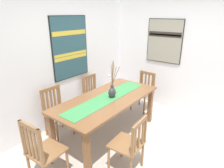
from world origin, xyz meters
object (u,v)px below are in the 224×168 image
dining_table (107,103)px  chair_2 (94,93)px  chair_0 (144,90)px  chair_4 (42,150)px  chair_3 (130,144)px  centerpiece_vase (112,91)px  painting_on_side_wall (164,41)px  chair_1 (56,111)px  painting_on_back_wall (70,48)px

dining_table → chair_2: 1.00m
chair_0 → chair_4: chair_4 is taller
chair_3 → chair_0: bearing=23.3°
centerpiece_vase → painting_on_side_wall: (1.76, -0.14, 0.68)m
dining_table → chair_1: chair_1 is taller
chair_1 → chair_3: size_ratio=1.05×
chair_2 → painting_on_back_wall: size_ratio=0.71×
dining_table → centerpiece_vase: size_ratio=2.92×
chair_1 → chair_2: 1.05m
centerpiece_vase → chair_2: (0.46, 0.88, -0.43)m
chair_3 → chair_2: bearing=58.0°
dining_table → chair_2: bearing=57.7°
dining_table → chair_3: size_ratio=2.32×
chair_2 → chair_4: (-1.85, -0.80, 0.02)m
dining_table → chair_4: 1.35m
centerpiece_vase → painting_on_back_wall: painting_on_back_wall is taller
dining_table → chair_4: bearing=179.0°
dining_table → painting_on_side_wall: (1.82, -0.20, 0.91)m
chair_0 → chair_1: chair_1 is taller
chair_1 → chair_3: chair_1 is taller
chair_0 → chair_4: bearing=179.7°
chair_2 → chair_0: bearing=-44.0°
chair_4 → painting_on_back_wall: size_ratio=0.77×
chair_2 → centerpiece_vase: bearing=-117.6°
chair_0 → chair_4: size_ratio=0.95×
chair_0 → centerpiece_vase: bearing=-177.0°
chair_3 → chair_4: chair_4 is taller
chair_0 → chair_1: 2.05m
chair_2 → painting_on_side_wall: size_ratio=0.90×
chair_2 → painting_on_back_wall: (-0.38, 0.23, 1.06)m
chair_2 → painting_on_side_wall: 1.99m
centerpiece_vase → chair_2: size_ratio=0.79×
chair_4 → painting_on_side_wall: 3.34m
chair_0 → painting_on_side_wall: bearing=-24.8°
chair_1 → chair_4: 1.11m
chair_2 → chair_1: bearing=-177.9°
centerpiece_vase → painting_on_side_wall: size_ratio=0.71×
centerpiece_vase → chair_4: centerpiece_vase is taller
centerpiece_vase → chair_0: (1.31, 0.07, -0.43)m
painting_on_side_wall → dining_table: bearing=173.7°
dining_table → chair_4: (-1.33, 0.02, -0.18)m
chair_2 → chair_3: size_ratio=1.00×
dining_table → chair_0: 1.38m
centerpiece_vase → painting_on_side_wall: bearing=-4.6°
chair_2 → chair_4: bearing=-156.6°
chair_3 → painting_on_back_wall: painting_on_back_wall is taller
painting_on_side_wall → painting_on_back_wall: bearing=143.3°
chair_1 → centerpiece_vase: bearing=-55.0°
chair_0 → chair_3: bearing=-156.7°
chair_4 → chair_2: bearing=23.4°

